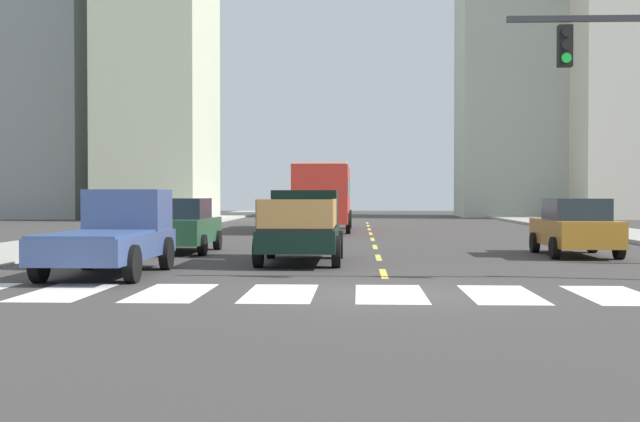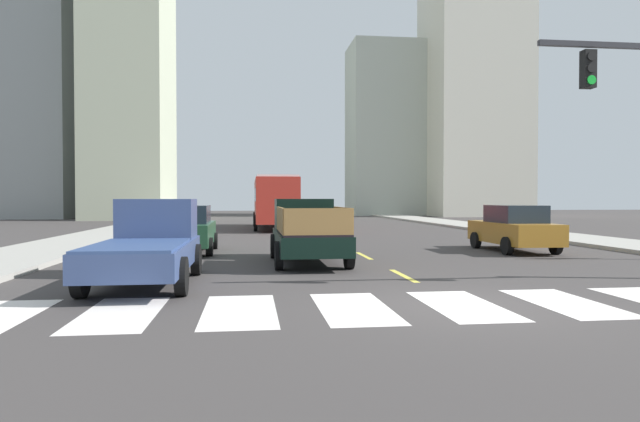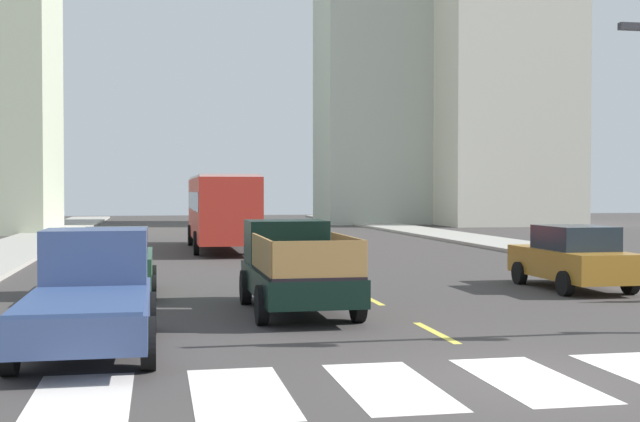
{
  "view_description": "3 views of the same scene",
  "coord_description": "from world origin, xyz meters",
  "px_view_note": "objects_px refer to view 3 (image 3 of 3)",
  "views": [
    {
      "loc": [
        -0.59,
        -15.57,
        1.84
      ],
      "look_at": [
        -1.74,
        9.77,
        1.34
      ],
      "focal_mm": 47.4,
      "sensor_mm": 36.0,
      "label": 1
    },
    {
      "loc": [
        -3.88,
        -9.91,
        1.98
      ],
      "look_at": [
        -1.03,
        12.95,
        1.46
      ],
      "focal_mm": 31.53,
      "sensor_mm": 36.0,
      "label": 2
    },
    {
      "loc": [
        -5.12,
        -11.02,
        2.67
      ],
      "look_at": [
        0.45,
        17.77,
        1.95
      ],
      "focal_mm": 47.28,
      "sensor_mm": 36.0,
      "label": 3
    }
  ],
  "objects_px": {
    "pickup_stakebed": "(294,268)",
    "city_bus": "(221,206)",
    "sedan_near_right": "(116,262)",
    "pickup_dark": "(91,293)",
    "sedan_near_left": "(573,257)"
  },
  "relations": [
    {
      "from": "pickup_stakebed",
      "to": "sedan_near_right",
      "type": "xyz_separation_m",
      "value": [
        -4.04,
        3.35,
        -0.08
      ]
    },
    {
      "from": "pickup_stakebed",
      "to": "city_bus",
      "type": "bearing_deg",
      "value": 90.48
    },
    {
      "from": "sedan_near_left",
      "to": "sedan_near_right",
      "type": "bearing_deg",
      "value": 178.3
    },
    {
      "from": "pickup_stakebed",
      "to": "sedan_near_right",
      "type": "bearing_deg",
      "value": 140.26
    },
    {
      "from": "sedan_near_right",
      "to": "pickup_dark",
      "type": "bearing_deg",
      "value": -91.71
    },
    {
      "from": "pickup_dark",
      "to": "sedan_near_right",
      "type": "xyz_separation_m",
      "value": [
        0.08,
        7.14,
        -0.06
      ]
    },
    {
      "from": "pickup_dark",
      "to": "sedan_near_left",
      "type": "bearing_deg",
      "value": 24.78
    },
    {
      "from": "pickup_dark",
      "to": "sedan_near_left",
      "type": "relative_size",
      "value": 1.18
    },
    {
      "from": "pickup_stakebed",
      "to": "sedan_near_right",
      "type": "height_order",
      "value": "pickup_stakebed"
    },
    {
      "from": "pickup_stakebed",
      "to": "sedan_near_right",
      "type": "relative_size",
      "value": 1.18
    },
    {
      "from": "pickup_stakebed",
      "to": "city_bus",
      "type": "relative_size",
      "value": 0.48
    },
    {
      "from": "pickup_dark",
      "to": "sedan_near_right",
      "type": "height_order",
      "value": "pickup_dark"
    },
    {
      "from": "pickup_stakebed",
      "to": "sedan_near_left",
      "type": "distance_m",
      "value": 8.37
    },
    {
      "from": "city_bus",
      "to": "sedan_near_right",
      "type": "xyz_separation_m",
      "value": [
        -3.86,
        -16.03,
        -1.09
      ]
    },
    {
      "from": "pickup_dark",
      "to": "sedan_near_right",
      "type": "relative_size",
      "value": 1.18
    }
  ]
}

